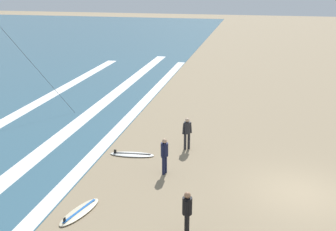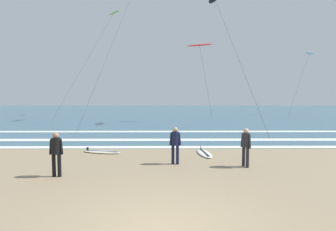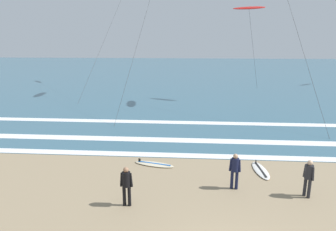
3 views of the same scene
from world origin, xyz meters
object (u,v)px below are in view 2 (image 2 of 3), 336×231
Objects in this scene: kite_red_low_near at (200,46)px; surfer_right_near at (56,150)px; surfer_mid_group at (246,144)px; kite_lime_high_right at (114,14)px; surfboard_foreground_flat at (204,153)px; kite_white_mid_center at (309,53)px; surfboard_right_spare at (102,152)px; surfer_left_far at (175,142)px.

surfer_right_near is at bearing -110.16° from kite_red_low_near.
kite_lime_high_right is at bearing 110.08° from surfer_mid_group.
surfboard_foreground_flat is 39.38m from kite_white_mid_center.
kite_lime_high_right is 1.62× the size of kite_white_mid_center.
surfboard_right_spare is at bearing -132.69° from kite_white_mid_center.
kite_white_mid_center is (21.21, 32.95, 9.59)m from surfer_mid_group.
surfboard_right_spare is 21.30m from kite_red_low_near.
surfboard_foreground_flat is (5.88, 3.63, -0.91)m from surfer_right_near.
surfboard_right_spare is 5.31m from surfboard_foreground_flat.
surfer_left_far is 41.54m from kite_white_mid_center.
surfboard_foreground_flat is (1.55, 1.92, -0.91)m from surfer_left_far.
surfer_right_near reaches higher than surfboard_foreground_flat.
surfer_mid_group is 0.73× the size of surfboard_right_spare.
kite_red_low_near is (7.40, 17.74, 9.18)m from surfboard_right_spare.
kite_red_low_near reaches higher than surfboard_right_spare.
surfer_left_far is at bearing 170.36° from surfer_mid_group.
surfboard_foreground_flat is at bearing 51.15° from surfer_left_far.
surfboard_foreground_flat is at bearing -96.62° from kite_red_low_near.
kite_lime_high_right is (-12.89, 12.60, 7.94)m from kite_red_low_near.
kite_red_low_near reaches higher than surfer_left_far.
kite_white_mid_center reaches higher than surfer_left_far.
kite_red_low_near is 23.96m from kite_white_mid_center.
kite_lime_high_right reaches higher than surfer_mid_group.
surfer_left_far is at bearing -31.39° from surfboard_right_spare.
surfer_mid_group is at bearing -22.74° from surfboard_right_spare.
kite_white_mid_center reaches higher than surfboard_right_spare.
surfer_mid_group is at bearing -92.18° from kite_red_low_near.
surfer_right_near is 4.14m from surfboard_right_spare.
kite_white_mid_center is (28.41, 34.17, 9.59)m from surfer_right_near.
kite_white_mid_center is at bearing 31.33° from kite_red_low_near.
surfboard_foreground_flat is at bearing -126.42° from kite_white_mid_center.
surfer_right_near is 0.09× the size of kite_lime_high_right.
surfer_right_near is 1.00× the size of surfer_mid_group.
surfer_left_far reaches higher than surfboard_right_spare.
kite_lime_high_right is at bearing 105.81° from surfer_left_far.
surfer_left_far is 0.09× the size of kite_lime_high_right.
kite_lime_high_right is (-5.49, 30.34, 17.11)m from surfboard_right_spare.
surfboard_foreground_flat is 0.12× the size of kite_lime_high_right.
surfboard_foreground_flat is 36.77m from kite_lime_high_right.
surfboard_right_spare is at bearing 157.26° from surfer_mid_group.
surfer_right_near is 0.75× the size of surfboard_foreground_flat.
kite_red_low_near is (2.10, 18.10, 9.18)m from surfboard_foreground_flat.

